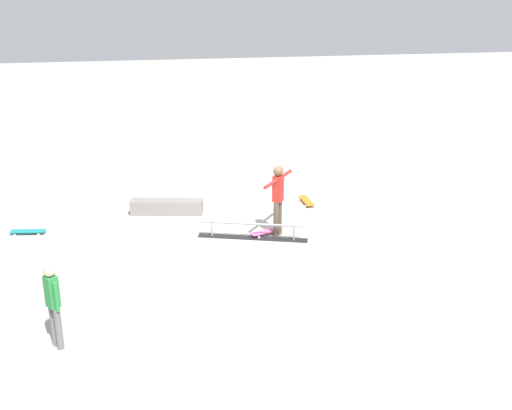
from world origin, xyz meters
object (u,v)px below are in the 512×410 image
loose_skateboard_teal (28,231)px  loose_skateboard_orange (306,201)px  skater_main (278,196)px  bystander_green_shirt (53,301)px  skate_ledge (167,207)px  skateboard_main (267,231)px  grind_rail (252,232)px

loose_skateboard_teal → loose_skateboard_orange: (-6.89, -0.95, 0.00)m
skater_main → bystander_green_shirt: bearing=-12.1°
bystander_green_shirt → skate_ledge: bearing=124.9°
skate_ledge → loose_skateboard_orange: size_ratio=2.21×
skate_ledge → loose_skateboard_teal: skate_ledge is taller
bystander_green_shirt → loose_skateboard_orange: bearing=100.3°
bystander_green_shirt → loose_skateboard_teal: (1.28, -4.97, -0.77)m
skater_main → bystander_green_shirt: skater_main is taller
skate_ledge → skater_main: bearing=143.8°
skateboard_main → loose_skateboard_orange: bearing=-147.9°
skateboard_main → bystander_green_shirt: bystander_green_shirt is taller
loose_skateboard_teal → bystander_green_shirt: bearing=111.5°
bystander_green_shirt → grind_rail: bearing=99.0°
grind_rail → loose_skateboard_orange: (-1.76, -2.03, -0.09)m
skateboard_main → loose_skateboard_teal: bearing=-30.6°
grind_rail → loose_skateboard_teal: 5.24m
loose_skateboard_orange → bystander_green_shirt: bearing=-47.7°
skater_main → skateboard_main: bearing=-75.2°
skate_ledge → skateboard_main: (-2.25, 1.73, -0.11)m
grind_rail → bystander_green_shirt: bystander_green_shirt is taller
skate_ledge → skater_main: (-2.48, 1.82, 0.80)m
bystander_green_shirt → loose_skateboard_teal: size_ratio=1.83×
skate_ledge → loose_skateboard_orange: 3.65m
bystander_green_shirt → loose_skateboard_teal: 5.19m
skateboard_main → loose_skateboard_orange: same height
grind_rail → bystander_green_shirt: 5.52m
grind_rail → bystander_green_shirt: size_ratio=1.66×
grind_rail → skate_ledge: size_ratio=1.39×
skater_main → loose_skateboard_teal: (5.73, -1.01, -0.90)m
skateboard_main → skate_ledge: bearing=-58.6°
skater_main → grind_rail: bearing=-47.3°
skate_ledge → bystander_green_shirt: size_ratio=1.20×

